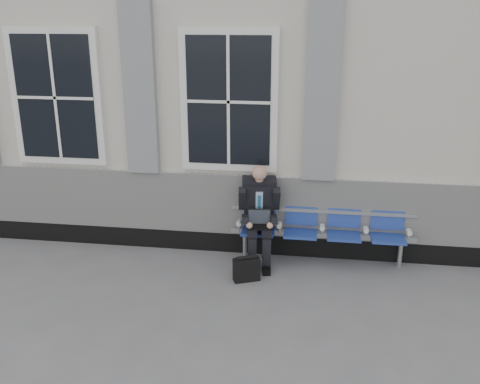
# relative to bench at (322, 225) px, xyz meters

# --- Properties ---
(ground) EXTENTS (70.00, 70.00, 0.00)m
(ground) POSITION_rel_bench_xyz_m (-1.70, -1.32, -0.55)
(ground) COLOR slate
(ground) RESTS_ON ground
(station_building) EXTENTS (14.40, 4.40, 4.49)m
(station_building) POSITION_rel_bench_xyz_m (-1.71, 2.15, 1.67)
(station_building) COLOR beige
(station_building) RESTS_ON ground
(bench) EXTENTS (2.60, 0.47, 0.91)m
(bench) POSITION_rel_bench_xyz_m (0.00, 0.00, 0.00)
(bench) COLOR #9EA0A3
(bench) RESTS_ON ground
(businessman) EXTENTS (0.61, 0.81, 1.43)m
(businessman) POSITION_rel_bench_xyz_m (-0.88, -0.13, 0.22)
(businessman) COLOR black
(businessman) RESTS_ON ground
(briefcase) EXTENTS (0.38, 0.27, 0.36)m
(briefcase) POSITION_rel_bench_xyz_m (-0.98, -0.74, -0.39)
(briefcase) COLOR black
(briefcase) RESTS_ON ground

